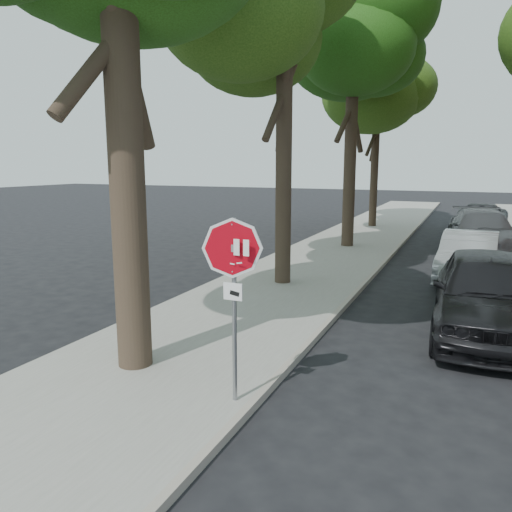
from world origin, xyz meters
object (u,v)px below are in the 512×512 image
(tree_mid_b, at_px, (354,42))
(car_d, at_px, (481,219))
(car_a, at_px, (487,293))
(car_c, at_px, (482,232))
(car_b, at_px, (468,257))
(stop_sign, at_px, (233,275))
(tree_far, at_px, (378,88))

(tree_mid_b, bearing_deg, car_d, 53.31)
(car_a, xyz_separation_m, car_c, (-0.00, 10.29, -0.04))
(car_a, relative_size, car_d, 0.96)
(car_a, xyz_separation_m, car_b, (-0.40, 5.00, -0.15))
(tree_mid_b, height_order, car_b, tree_mid_b)
(stop_sign, height_order, car_c, stop_sign)
(tree_mid_b, bearing_deg, car_c, 11.29)
(stop_sign, distance_m, car_b, 10.35)
(stop_sign, xyz_separation_m, tree_far, (-2.02, 21.14, 5.26))
(car_c, height_order, car_d, car_c)
(car_c, bearing_deg, tree_mid_b, -174.28)
(tree_mid_b, relative_size, car_d, 1.98)
(tree_mid_b, distance_m, car_d, 11.11)
(stop_sign, bearing_deg, tree_mid_b, 96.95)
(tree_far, bearing_deg, car_c, -48.36)
(tree_mid_b, xyz_separation_m, car_b, (4.62, -4.29, -7.28))
(car_a, distance_m, car_b, 5.02)
(car_a, bearing_deg, stop_sign, -126.21)
(tree_mid_b, distance_m, car_a, 12.75)
(tree_far, height_order, car_b, tree_far)
(stop_sign, relative_size, car_c, 0.46)
(tree_mid_b, relative_size, car_a, 2.05)
(car_a, distance_m, car_c, 10.29)
(stop_sign, height_order, tree_far, tree_far)
(car_b, xyz_separation_m, car_c, (0.40, 5.29, 0.10))
(tree_far, bearing_deg, car_a, -71.90)
(stop_sign, relative_size, tree_far, 0.28)
(car_b, xyz_separation_m, car_d, (0.40, 11.03, 0.01))
(tree_mid_b, distance_m, car_c, 8.82)
(stop_sign, bearing_deg, tree_far, 95.46)
(car_b, distance_m, car_d, 11.04)
(tree_mid_b, bearing_deg, stop_sign, -83.05)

